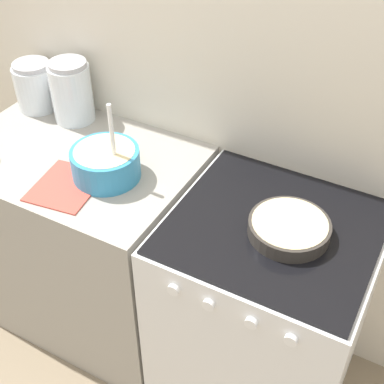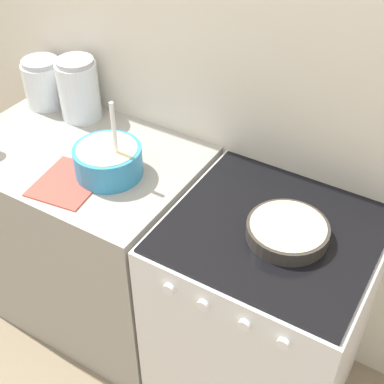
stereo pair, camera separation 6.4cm
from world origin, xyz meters
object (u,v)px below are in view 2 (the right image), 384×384
stove (262,315)px  storage_jar_left (44,85)px  baking_pan (288,231)px  storage_jar_middle (79,93)px  mixing_bowl (108,159)px

stove → storage_jar_left: 1.34m
baking_pan → storage_jar_middle: bearing=167.3°
storage_jar_left → storage_jar_middle: storage_jar_middle is taller
storage_jar_left → storage_jar_middle: (0.20, 0.00, 0.02)m
baking_pan → storage_jar_middle: storage_jar_middle is taller
storage_jar_middle → stove: bearing=-12.6°
mixing_bowl → storage_jar_middle: mixing_bowl is taller
storage_jar_left → storage_jar_middle: size_ratio=0.80×
mixing_bowl → storage_jar_left: 0.62m
stove → storage_jar_left: size_ratio=4.36×
mixing_bowl → storage_jar_left: mixing_bowl is taller
baking_pan → storage_jar_middle: size_ratio=1.02×
stove → storage_jar_left: storage_jar_left is taller
baking_pan → storage_jar_middle: 1.08m
mixing_bowl → storage_jar_left: (-0.56, 0.27, 0.02)m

